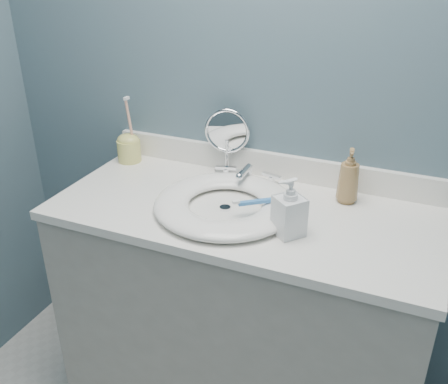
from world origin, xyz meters
The scene contains 12 objects.
back_wall centered at (0.00, 1.25, 1.20)m, with size 2.20×0.02×2.40m, color #4A626F.
vanity_cabinet centered at (0.00, 0.97, 0.42)m, with size 1.20×0.55×0.85m, color #A7A399.
countertop centered at (0.00, 0.97, 0.86)m, with size 1.22×0.57×0.03m, color white.
backsplash centered at (0.00, 1.24, 0.93)m, with size 1.22×0.02×0.09m, color white.
basin centered at (-0.05, 0.94, 0.90)m, with size 0.45×0.45×0.04m, color white, non-canonical shape.
drain centered at (-0.05, 0.94, 0.88)m, with size 0.04×0.04×0.01m, color silver.
faucet centered at (-0.05, 1.14, 0.91)m, with size 0.25×0.13×0.07m.
makeup_mirror centered at (-0.15, 1.21, 1.01)m, with size 0.16×0.09×0.24m.
soap_bottle_amber centered at (0.29, 1.15, 0.97)m, with size 0.07×0.07×0.18m, color olive.
soap_bottle_clear centered at (0.18, 0.88, 0.97)m, with size 0.08×0.08×0.18m, color white.
toothbrush_holder centered at (-0.54, 1.16, 0.94)m, with size 0.09×0.09×0.26m.
toothbrush_lying centered at (0.06, 0.96, 0.92)m, with size 0.15×0.12×0.02m.
Camera 1 is at (0.49, -0.33, 1.64)m, focal length 40.00 mm.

